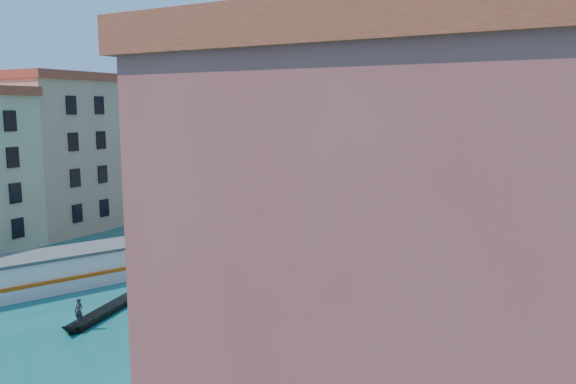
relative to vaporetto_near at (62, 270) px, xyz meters
name	(u,v)px	position (x,y,z in m)	size (l,w,h in m)	color
left_bank_palazzos	(191,143)	(-20.00, 43.13, 8.28)	(12.80, 128.40, 21.00)	#D3B590
right_bank_palazzos	(554,157)	(36.00, 43.45, 8.32)	(12.80, 128.40, 21.00)	#9E413C
quay	(482,224)	(28.00, 43.45, -0.92)	(4.00, 140.00, 1.00)	gray
restaurant_awnings	(368,302)	(28.19, 1.45, 1.57)	(3.20, 44.55, 3.12)	maroon
mooring_poles_right	(357,294)	(25.10, 7.25, -0.12)	(1.44, 54.24, 3.20)	#52391C
vaporetto_near	(62,270)	(0.00, 0.00, 0.00)	(12.67, 21.46, 3.16)	silver
vaporetto_far	(314,200)	(2.31, 45.36, -0.11)	(9.96, 20.09, 2.92)	silver
gondola_fore	(113,305)	(8.44, -2.11, -1.00)	(3.57, 12.54, 2.52)	black
gondola_right	(221,298)	(14.92, 3.30, -0.99)	(1.21, 11.27, 2.25)	black
gondola_far	(358,243)	(17.41, 26.55, -1.12)	(2.84, 10.38, 1.48)	black
motorboat_mid	(253,214)	(-1.96, 34.42, -0.88)	(2.68, 6.91, 1.40)	silver
motorboat_far	(439,197)	(17.31, 63.26, -0.92)	(4.03, 6.52, 1.29)	beige
blue_dock	(289,339)	(23.54, -0.81, -1.15)	(5.38, 7.18, 0.55)	#054EA8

